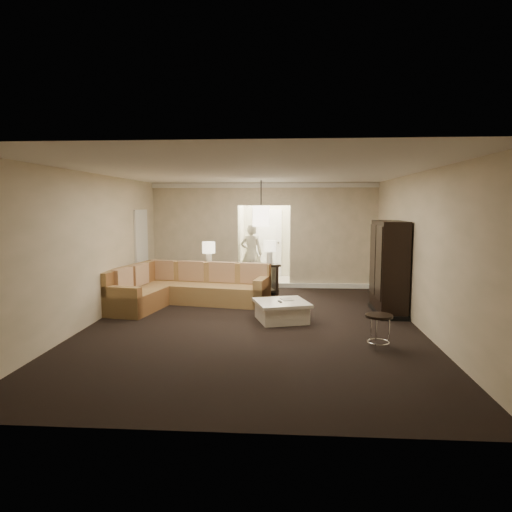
# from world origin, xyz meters

# --- Properties ---
(ground) EXTENTS (8.00, 8.00, 0.00)m
(ground) POSITION_xyz_m (0.00, 0.00, 0.00)
(ground) COLOR black
(ground) RESTS_ON ground
(wall_back) EXTENTS (6.00, 0.04, 2.80)m
(wall_back) POSITION_xyz_m (0.00, 4.00, 1.40)
(wall_back) COLOR beige
(wall_back) RESTS_ON ground
(wall_front) EXTENTS (6.00, 0.04, 2.80)m
(wall_front) POSITION_xyz_m (0.00, -4.00, 1.40)
(wall_front) COLOR beige
(wall_front) RESTS_ON ground
(wall_left) EXTENTS (0.04, 8.00, 2.80)m
(wall_left) POSITION_xyz_m (-3.00, 0.00, 1.40)
(wall_left) COLOR beige
(wall_left) RESTS_ON ground
(wall_right) EXTENTS (0.04, 8.00, 2.80)m
(wall_right) POSITION_xyz_m (3.00, 0.00, 1.40)
(wall_right) COLOR beige
(wall_right) RESTS_ON ground
(ceiling) EXTENTS (6.00, 8.00, 0.02)m
(ceiling) POSITION_xyz_m (0.00, 0.00, 2.80)
(ceiling) COLOR white
(ceiling) RESTS_ON wall_back
(crown_molding) EXTENTS (6.00, 0.10, 0.12)m
(crown_molding) POSITION_xyz_m (0.00, 3.95, 2.73)
(crown_molding) COLOR white
(crown_molding) RESTS_ON wall_back
(baseboard) EXTENTS (6.00, 0.10, 0.12)m
(baseboard) POSITION_xyz_m (0.00, 3.95, 0.06)
(baseboard) COLOR white
(baseboard) RESTS_ON ground
(side_door) EXTENTS (0.05, 0.90, 2.10)m
(side_door) POSITION_xyz_m (-2.97, 2.80, 1.05)
(side_door) COLOR white
(side_door) RESTS_ON ground
(foyer) EXTENTS (1.44, 2.02, 2.80)m
(foyer) POSITION_xyz_m (0.00, 5.34, 1.30)
(foyer) COLOR beige
(foyer) RESTS_ON ground
(sectional_sofa) EXTENTS (3.39, 2.54, 0.91)m
(sectional_sofa) POSITION_xyz_m (-1.71, 1.67, 0.36)
(sectional_sofa) COLOR brown
(sectional_sofa) RESTS_ON ground
(coffee_table) EXTENTS (1.19, 1.19, 0.40)m
(coffee_table) POSITION_xyz_m (0.53, 0.38, 0.20)
(coffee_table) COLOR white
(coffee_table) RESTS_ON ground
(console_table) EXTENTS (2.00, 1.09, 0.76)m
(console_table) POSITION_xyz_m (-0.52, 2.74, 0.45)
(console_table) COLOR black
(console_table) RESTS_ON ground
(armoire) EXTENTS (0.56, 1.32, 1.89)m
(armoire) POSITION_xyz_m (2.69, 1.15, 0.91)
(armoire) COLOR black
(armoire) RESTS_ON ground
(drink_table) EXTENTS (0.42, 0.42, 0.53)m
(drink_table) POSITION_xyz_m (2.05, -1.20, 0.38)
(drink_table) COLOR black
(drink_table) RESTS_ON ground
(table_lamp_left) EXTENTS (0.30, 0.30, 0.58)m
(table_lamp_left) POSITION_xyz_m (-1.23, 2.48, 1.15)
(table_lamp_left) COLOR white
(table_lamp_left) RESTS_ON console_table
(table_lamp_right) EXTENTS (0.30, 0.30, 0.58)m
(table_lamp_right) POSITION_xyz_m (0.20, 3.00, 1.15)
(table_lamp_right) COLOR white
(table_lamp_right) RESTS_ON console_table
(pendant_light) EXTENTS (0.38, 0.38, 1.09)m
(pendant_light) POSITION_xyz_m (0.00, 2.70, 1.95)
(pendant_light) COLOR black
(pendant_light) RESTS_ON ceiling
(person) EXTENTS (0.71, 0.50, 1.88)m
(person) POSITION_xyz_m (-0.38, 4.55, 0.94)
(person) COLOR beige
(person) RESTS_ON ground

